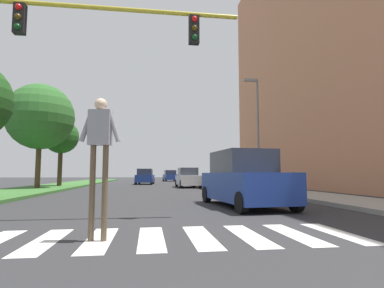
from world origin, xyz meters
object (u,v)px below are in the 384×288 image
suv_crossing (244,180)px  sedan_far_horizon (170,176)px  traffic_light_gantry (15,47)px  street_lamp_right (257,123)px  tree_distant (61,137)px  tree_far (40,117)px  sedan_midblock (188,178)px  pedestrian_performer (100,145)px  sedan_distant (145,177)px

suv_crossing → sedan_far_horizon: bearing=90.1°
traffic_light_gantry → street_lamp_right: bearing=48.5°
suv_crossing → sedan_far_horizon: (-0.07, 36.81, -0.16)m
tree_distant → suv_crossing: tree_distant is taller
tree_far → sedan_far_horizon: (11.08, 24.03, -4.45)m
sedan_midblock → suv_crossing: bearing=-89.7°
tree_distant → sedan_midblock: tree_distant is taller
sedan_midblock → sedan_far_horizon: bearing=90.0°
suv_crossing → traffic_light_gantry: bearing=-159.0°
tree_far → suv_crossing: size_ratio=1.57×
tree_far → street_lamp_right: (15.05, -3.35, -0.63)m
tree_far → sedan_far_horizon: 26.83m
tree_distant → suv_crossing: (10.64, -16.43, -3.28)m
street_lamp_right → pedestrian_performer: (-8.11, -14.56, -2.93)m
tree_distant → tree_far: bearing=-98.0°
traffic_light_gantry → tree_distant: bearing=101.6°
street_lamp_right → suv_crossing: bearing=-112.4°
suv_crossing → tree_far: bearing=131.1°
street_lamp_right → sedan_far_horizon: size_ratio=1.76×
tree_distant → pedestrian_performer: size_ratio=2.22×
suv_crossing → sedan_far_horizon: suv_crossing is taller
sedan_distant → suv_crossing: bearing=-81.1°
tree_far → tree_distant: bearing=82.0°
street_lamp_right → sedan_midblock: size_ratio=1.80×
sedan_far_horizon → pedestrian_performer: bearing=-95.6°
traffic_light_gantry → sedan_far_horizon: size_ratio=1.95×
tree_far → sedan_far_horizon: bearing=65.2°
traffic_light_gantry → sedan_far_horizon: bearing=80.4°
traffic_light_gantry → suv_crossing: (6.74, 2.58, -3.41)m
pedestrian_performer → suv_crossing: 6.68m
sedan_far_horizon → street_lamp_right: bearing=-81.8°
tree_distant → street_lamp_right: bearing=-25.7°
pedestrian_performer → sedan_distant: (0.49, 28.87, -0.89)m
tree_far → suv_crossing: (11.15, -12.78, -4.30)m
street_lamp_right → sedan_far_horizon: street_lamp_right is taller
tree_distant → traffic_light_gantry: 19.41m
street_lamp_right → sedan_distant: size_ratio=1.66×
sedan_midblock → sedan_distant: bearing=113.4°
tree_far → tree_distant: tree_far is taller
sedan_midblock → sedan_distant: 9.19m
street_lamp_right → sedan_midblock: bearing=124.0°
street_lamp_right → sedan_far_horizon: (-3.97, 27.38, -3.82)m
sedan_distant → sedan_far_horizon: 13.57m
street_lamp_right → sedan_distant: bearing=118.0°
pedestrian_performer → sedan_midblock: (4.14, 20.44, -0.90)m
tree_distant → sedan_distant: tree_distant is taller
sedan_distant → sedan_far_horizon: size_ratio=1.06×
traffic_light_gantry → pedestrian_performer: traffic_light_gantry is taller
tree_distant → sedan_distant: (6.92, 7.31, -3.43)m
traffic_light_gantry → sedan_distant: traffic_light_gantry is taller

